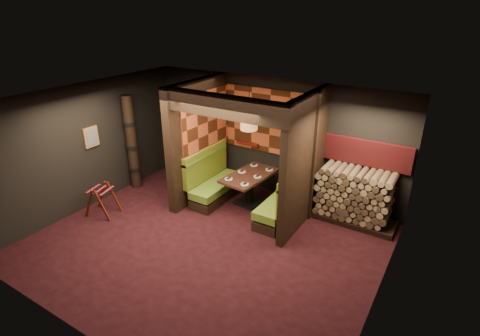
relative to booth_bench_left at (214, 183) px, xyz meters
name	(u,v)px	position (x,y,z in m)	size (l,w,h in m)	color
floor	(206,243)	(0.96, -1.65, -0.41)	(6.50, 5.50, 0.02)	black
ceiling	(200,102)	(0.96, -1.65, 2.46)	(6.50, 5.50, 0.02)	black
wall_back	(272,137)	(0.96, 1.11, 1.02)	(6.50, 0.02, 2.85)	black
wall_front	(72,258)	(0.96, -4.41, 1.02)	(6.50, 0.02, 2.85)	black
wall_left	(88,146)	(-2.30, -1.65, 1.02)	(0.02, 5.50, 2.85)	black
wall_right	(386,230)	(4.22, -1.65, 1.02)	(0.02, 5.50, 2.85)	black
partition_left	(199,140)	(-0.39, 0.00, 1.02)	(0.20, 2.20, 2.85)	black
partition_right	(305,162)	(2.26, 0.05, 1.02)	(0.15, 2.10, 2.85)	black
header_beam	(222,106)	(0.94, -0.95, 2.23)	(2.85, 0.18, 0.44)	black
tapa_back_panel	(270,122)	(0.94, 1.06, 1.42)	(2.40, 0.06, 1.55)	#A94824
tapa_side_panel	(207,122)	(-0.27, 0.17, 1.45)	(0.04, 1.85, 1.45)	#A94824
lacquer_shelf	(248,143)	(0.36, 1.00, 0.78)	(0.60, 0.12, 0.07)	#56110D
booth_bench_left	(214,183)	(0.00, 0.00, 0.00)	(0.68, 1.60, 1.14)	black
booth_bench_right	(285,203)	(1.89, 0.00, 0.00)	(0.68, 1.60, 1.14)	black
dining_table	(249,183)	(0.87, 0.21, 0.12)	(0.91, 1.50, 0.76)	black
place_settings	(250,174)	(0.87, 0.21, 0.37)	(0.72, 1.20, 0.03)	white
pendant_lamp	(249,120)	(0.87, 0.16, 1.68)	(0.38, 0.38, 1.00)	#9C5F39
framed_picture	(91,137)	(-2.25, -1.55, 1.22)	(0.05, 0.36, 0.46)	olive
luggage_rack	(102,199)	(-1.69, -1.95, -0.02)	(0.79, 0.64, 0.76)	#45150B
totem_column	(132,143)	(-2.09, -0.55, 0.79)	(0.31, 0.31, 2.40)	black
firewood_stack	(357,197)	(3.25, 0.70, 0.21)	(1.73, 0.70, 1.22)	black
mosaic_header	(367,153)	(3.25, 1.03, 1.10)	(1.83, 0.10, 0.56)	maroon
bay_front_post	(314,159)	(2.35, 0.31, 1.02)	(0.08, 0.08, 2.85)	black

